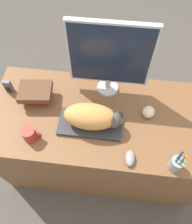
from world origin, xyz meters
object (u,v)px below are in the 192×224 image
(phone, at_px, (8,87))
(keyboard, at_px, (90,124))
(cat, at_px, (93,117))
(baseball, at_px, (148,112))
(computer_mouse, at_px, (130,158))
(coffee_mug, at_px, (30,134))
(pen_cup, at_px, (176,164))
(book_stack, at_px, (35,93))
(monitor, at_px, (110,57))

(phone, bearing_deg, keyboard, -18.74)
(cat, bearing_deg, keyboard, -180.00)
(baseball, bearing_deg, computer_mouse, -108.34)
(coffee_mug, distance_m, phone, 0.40)
(coffee_mug, height_order, pen_cup, pen_cup)
(computer_mouse, relative_size, baseball, 1.26)
(book_stack, bearing_deg, computer_mouse, -29.23)
(computer_mouse, distance_m, baseball, 0.32)
(pen_cup, distance_m, phone, 1.14)
(computer_mouse, relative_size, coffee_mug, 0.84)
(keyboard, relative_size, cat, 1.15)
(keyboard, xyz_separation_m, computer_mouse, (0.25, -0.19, 0.01))
(pen_cup, bearing_deg, phone, 159.34)
(monitor, bearing_deg, pen_cup, -50.47)
(cat, bearing_deg, baseball, 18.75)
(cat, height_order, pen_cup, pen_cup)
(coffee_mug, bearing_deg, keyboard, 20.80)
(monitor, distance_m, baseball, 0.41)
(keyboard, height_order, monitor, monitor)
(keyboard, height_order, phone, phone)
(computer_mouse, relative_size, book_stack, 0.43)
(phone, bearing_deg, computer_mouse, -25.35)
(pen_cup, xyz_separation_m, baseball, (-0.14, 0.32, -0.01))
(cat, xyz_separation_m, baseball, (0.33, 0.11, -0.06))
(coffee_mug, relative_size, baseball, 1.49)
(monitor, xyz_separation_m, computer_mouse, (0.17, -0.49, -0.27))
(monitor, height_order, pen_cup, monitor)
(baseball, bearing_deg, keyboard, -162.15)
(coffee_mug, bearing_deg, baseball, 19.31)
(pen_cup, bearing_deg, computer_mouse, 177.06)
(baseball, relative_size, phone, 0.75)
(coffee_mug, bearing_deg, phone, 126.42)
(cat, bearing_deg, pen_cup, -23.61)
(monitor, bearing_deg, keyboard, -105.25)
(baseball, bearing_deg, monitor, 146.31)
(cat, distance_m, phone, 0.62)
(coffee_mug, xyz_separation_m, phone, (-0.24, 0.32, 0.00))
(cat, relative_size, baseball, 4.44)
(monitor, height_order, coffee_mug, monitor)
(cat, xyz_separation_m, pen_cup, (0.47, -0.21, -0.05))
(cat, relative_size, pen_cup, 1.74)
(pen_cup, xyz_separation_m, phone, (-1.06, 0.40, 0.00))
(monitor, bearing_deg, computer_mouse, -70.98)
(keyboard, xyz_separation_m, monitor, (0.08, 0.29, 0.28))
(computer_mouse, bearing_deg, cat, 139.72)
(baseball, xyz_separation_m, book_stack, (-0.73, 0.04, 0.02))
(cat, distance_m, book_stack, 0.43)
(cat, height_order, computer_mouse, cat)
(coffee_mug, relative_size, book_stack, 0.51)
(monitor, xyz_separation_m, coffee_mug, (-0.42, -0.42, -0.25))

